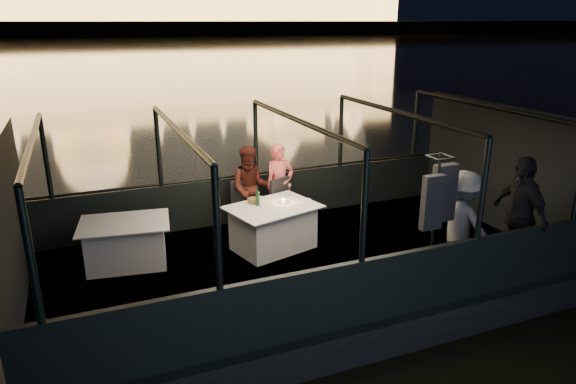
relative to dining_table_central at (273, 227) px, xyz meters
name	(u,v)px	position (x,y,z in m)	size (l,w,h in m)	color
river_water	(92,49)	(0.20, 79.42, -0.89)	(500.00, 500.00, 0.00)	black
boat_hull	(297,287)	(0.20, -0.58, -0.89)	(8.60, 4.40, 1.00)	black
boat_deck	(297,261)	(0.20, -0.58, -0.41)	(8.00, 4.00, 0.04)	black
gunwale_port	(257,197)	(0.20, 1.42, 0.06)	(8.00, 0.08, 0.90)	black
gunwale_starboard	(360,293)	(0.20, -2.58, 0.06)	(8.00, 0.08, 0.90)	black
cabin_glass_port	(256,139)	(0.20, 1.42, 1.21)	(8.00, 0.02, 1.40)	#99B2B2
cabin_glass_starboard	(364,207)	(0.20, -2.58, 1.21)	(8.00, 0.02, 1.40)	#99B2B2
cabin_roof_glass	(298,120)	(0.20, -0.58, 1.91)	(8.00, 4.00, 0.02)	#99B2B2
end_wall_fore	(11,231)	(-3.80, -0.58, 0.76)	(0.02, 4.00, 2.30)	black
end_wall_aft	(497,167)	(4.20, -0.58, 0.76)	(0.02, 4.00, 2.30)	black
canopy_ribs	(298,193)	(0.20, -0.58, 0.76)	(8.00, 4.00, 2.30)	black
embankment	(76,29)	(0.20, 209.42, 0.11)	(400.00, 140.00, 6.00)	#423D33
dining_table_central	(273,227)	(0.00, 0.00, 0.00)	(1.45, 1.05, 0.77)	white
dining_table_aft	(126,242)	(-2.37, 0.31, 0.00)	(1.37, 0.99, 0.73)	silver
chair_port_left	(246,210)	(-0.22, 0.84, 0.06)	(0.44, 0.44, 0.94)	black
chair_port_right	(284,210)	(0.43, 0.57, 0.06)	(0.45, 0.45, 0.97)	black
coat_stand	(433,228)	(1.67, -2.07, 0.51)	(0.56, 0.45, 2.01)	black
person_woman_coral	(280,187)	(0.49, 0.95, 0.36)	(0.57, 0.38, 1.58)	#F55F59
person_man_maroon	(251,190)	(-0.06, 0.99, 0.36)	(0.76, 0.59, 1.58)	#401712
passenger_stripe	(462,223)	(2.28, -1.94, 0.47)	(1.07, 0.60, 1.65)	silver
passenger_dark	(518,219)	(3.19, -2.14, 0.47)	(1.08, 0.45, 1.83)	black
wine_bottle	(257,197)	(-0.22, 0.14, 0.53)	(0.07, 0.07, 0.32)	#153A1B
bread_basket	(253,200)	(-0.25, 0.30, 0.42)	(0.20, 0.20, 0.08)	olive
amber_candle	(283,200)	(0.23, 0.11, 0.42)	(0.05, 0.05, 0.07)	yellow
plate_near	(304,200)	(0.60, 0.05, 0.39)	(0.25, 0.25, 0.02)	white
plate_far	(260,199)	(-0.09, 0.42, 0.39)	(0.25, 0.25, 0.02)	silver
wine_glass_white	(261,201)	(-0.19, 0.07, 0.48)	(0.06, 0.06, 0.18)	silver
wine_glass_red	(290,190)	(0.47, 0.42, 0.48)	(0.07, 0.07, 0.20)	silver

